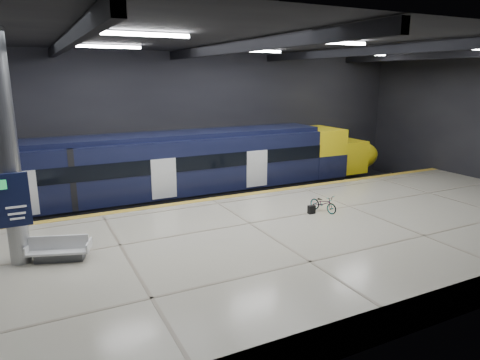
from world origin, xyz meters
TOP-DOWN VIEW (x-y plane):
  - ground at (0.00, 0.00)m, footprint 30.00×30.00m
  - room_shell at (-0.00, 0.00)m, footprint 30.10×16.10m
  - platform at (0.00, -2.50)m, footprint 30.00×11.00m
  - safety_strip at (0.00, 2.75)m, footprint 30.00×0.40m
  - rails at (0.00, 5.50)m, footprint 30.00×1.52m
  - train at (-3.10, 5.50)m, footprint 29.40×2.84m
  - bench at (-6.92, -1.41)m, footprint 1.99×1.32m
  - bicycle at (3.46, -1.10)m, footprint 0.78×1.44m
  - pannier_bag at (2.86, -1.10)m, footprint 0.30×0.18m
  - info_column at (-8.00, -1.03)m, footprint 0.90×0.78m

SIDE VIEW (x-z plane):
  - ground at x=0.00m, z-range 0.00..0.00m
  - rails at x=0.00m, z-range 0.00..0.16m
  - platform at x=0.00m, z-range 0.00..1.10m
  - safety_strip at x=0.00m, z-range 1.10..1.11m
  - pannier_bag at x=2.86m, z-range 1.10..1.45m
  - bench at x=-6.92m, z-range 0.98..1.79m
  - bicycle at x=3.46m, z-range 1.10..1.82m
  - train at x=-3.10m, z-range 0.16..3.95m
  - info_column at x=-8.00m, z-range 1.01..7.91m
  - room_shell at x=0.00m, z-range 1.69..9.74m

